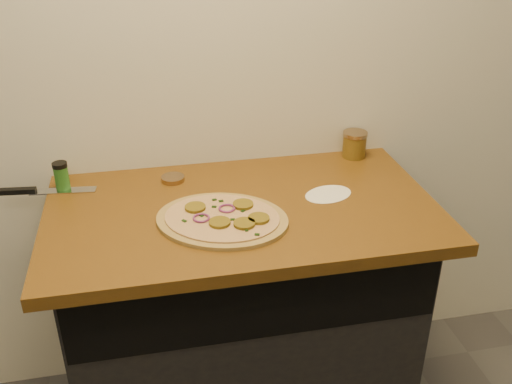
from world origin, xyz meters
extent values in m
cube|color=silver|center=(0.00, 1.75, 1.35)|extent=(4.00, 0.02, 2.70)
cube|color=black|center=(0.00, 1.45, 0.43)|extent=(1.10, 0.60, 0.86)
cube|color=brown|center=(0.00, 1.42, 0.88)|extent=(1.20, 0.70, 0.04)
cylinder|color=tan|center=(-0.08, 1.33, 0.91)|extent=(0.50, 0.50, 0.01)
cylinder|color=beige|center=(-0.08, 1.33, 0.91)|extent=(0.44, 0.44, 0.01)
cylinder|color=brown|center=(0.00, 1.38, 0.92)|extent=(0.06, 0.06, 0.01)
cylinder|color=brown|center=(-0.09, 1.29, 0.92)|extent=(0.06, 0.06, 0.01)
cylinder|color=brown|center=(0.03, 1.29, 0.92)|extent=(0.06, 0.06, 0.01)
cylinder|color=brown|center=(-0.02, 1.27, 0.92)|extent=(0.06, 0.06, 0.01)
cylinder|color=brown|center=(-0.15, 1.40, 0.92)|extent=(0.06, 0.06, 0.01)
torus|color=#772C68|center=(-0.05, 1.37, 0.92)|extent=(0.05, 0.05, 0.01)
torus|color=#772C68|center=(-0.14, 1.33, 0.92)|extent=(0.05, 0.05, 0.01)
cube|color=black|center=(-0.19, 1.33, 0.92)|extent=(0.02, 0.02, 0.00)
cube|color=black|center=(-0.05, 1.31, 0.92)|extent=(0.02, 0.01, 0.00)
cube|color=black|center=(-0.09, 1.39, 0.92)|extent=(0.02, 0.01, 0.00)
cube|color=black|center=(-0.01, 1.35, 0.92)|extent=(0.02, 0.02, 0.00)
cube|color=black|center=(-0.02, 1.24, 0.92)|extent=(0.01, 0.01, 0.00)
cube|color=black|center=(-0.06, 1.43, 0.92)|extent=(0.01, 0.01, 0.00)
cube|color=black|center=(-0.08, 1.44, 0.92)|extent=(0.01, 0.01, 0.00)
cube|color=black|center=(-0.13, 1.35, 0.92)|extent=(0.02, 0.02, 0.00)
cube|color=black|center=(0.01, 1.21, 0.92)|extent=(0.02, 0.01, 0.00)
cube|color=black|center=(-0.04, 1.28, 0.92)|extent=(0.01, 0.02, 0.00)
cube|color=#B7BAC1|center=(-0.55, 1.62, 0.90)|extent=(0.21, 0.06, 0.00)
cube|color=black|center=(-0.69, 1.64, 0.91)|extent=(0.12, 0.03, 0.02)
cylinder|color=#967A57|center=(-0.20, 1.63, 0.91)|extent=(0.09, 0.09, 0.02)
cylinder|color=#A72B10|center=(0.47, 1.70, 0.94)|extent=(0.08, 0.08, 0.08)
cylinder|color=#967A57|center=(0.47, 1.70, 0.99)|extent=(0.09, 0.09, 0.01)
cylinder|color=#286620|center=(-0.55, 1.64, 0.94)|extent=(0.05, 0.05, 0.08)
cylinder|color=black|center=(-0.55, 1.64, 0.99)|extent=(0.05, 0.05, 0.01)
cylinder|color=white|center=(0.28, 1.43, 0.90)|extent=(0.21, 0.21, 0.00)
camera|label=1|loc=(-0.27, -0.10, 1.76)|focal=40.00mm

